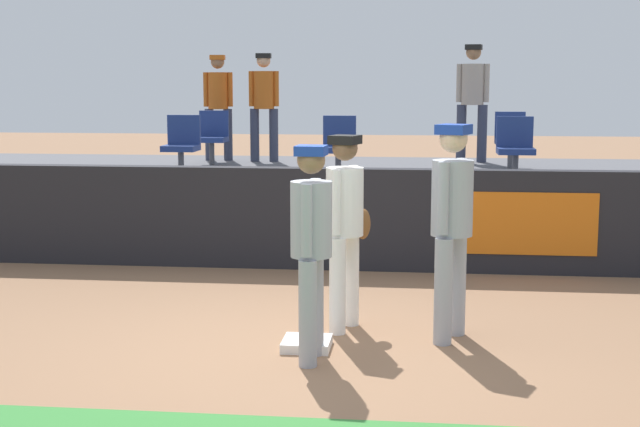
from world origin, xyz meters
TOP-DOWN VIEW (x-y plane):
  - ground_plane at (0.00, 0.00)m, footprint 60.00×60.00m
  - first_base at (0.07, 0.17)m, footprint 0.40×0.40m
  - player_fielder_home at (0.34, 0.80)m, footprint 0.45×0.51m
  - player_runner_visitor at (1.27, 0.58)m, footprint 0.46×0.49m
  - player_coach_visitor at (0.15, -0.14)m, footprint 0.35×0.48m
  - field_wall at (0.01, 3.41)m, footprint 18.00×0.26m
  - bleacher_platform at (0.00, 5.98)m, footprint 18.00×4.80m
  - seat_back_right at (2.34, 6.65)m, footprint 0.45×0.44m
  - seat_back_left at (-2.23, 6.65)m, footprint 0.46×0.44m
  - seat_front_right at (2.23, 4.85)m, footprint 0.47×0.44m
  - seat_front_center at (-0.09, 4.85)m, footprint 0.44×0.44m
  - seat_front_left at (-2.23, 4.85)m, footprint 0.45×0.44m
  - spectator_hooded at (-1.53, 7.31)m, footprint 0.49×0.35m
  - spectator_capped at (1.81, 7.59)m, footprint 0.52×0.41m
  - spectator_casual at (-2.31, 7.45)m, footprint 0.48×0.36m

SIDE VIEW (x-z plane):
  - ground_plane at x=0.00m, z-range 0.00..0.00m
  - first_base at x=0.07m, z-range 0.00..0.08m
  - bleacher_platform at x=0.00m, z-range 0.00..0.92m
  - field_wall at x=0.01m, z-range 0.00..1.21m
  - player_coach_visitor at x=0.15m, z-range 0.14..1.87m
  - player_fielder_home at x=0.34m, z-range 0.14..1.89m
  - player_runner_visitor at x=1.27m, z-range 0.15..2.01m
  - seat_front_center at x=-0.09m, z-range 0.98..1.82m
  - seat_back_right at x=2.34m, z-range 0.98..1.82m
  - seat_front_left at x=-2.23m, z-range 0.98..1.82m
  - seat_back_left at x=-2.23m, z-range 0.98..1.82m
  - seat_front_right at x=2.23m, z-range 0.98..1.82m
  - spectator_casual at x=-2.31m, z-range 1.06..2.78m
  - spectator_hooded at x=-1.53m, z-range 1.06..2.80m
  - spectator_capped at x=1.81m, z-range 1.07..2.95m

